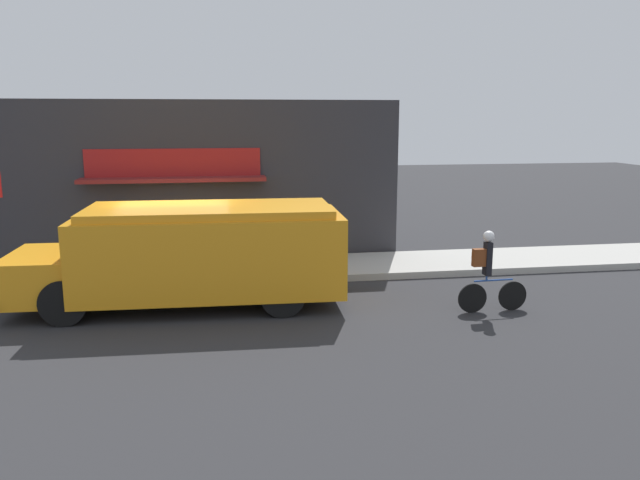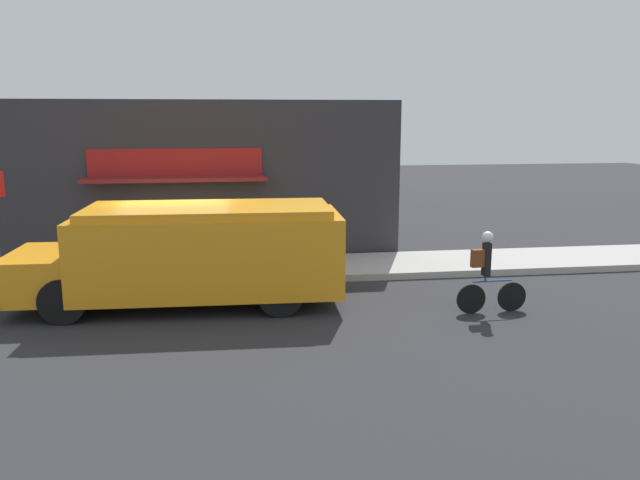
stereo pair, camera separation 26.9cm
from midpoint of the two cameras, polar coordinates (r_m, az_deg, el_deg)
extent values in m
plane|color=#2B2B2D|center=(15.01, -13.48, -4.38)|extent=(70.00, 70.00, 0.00)
cube|color=#ADAAA3|center=(16.14, -13.19, -2.95)|extent=(28.00, 2.39, 0.17)
cube|color=#2D2D33|center=(17.13, -13.20, 5.05)|extent=(12.00, 0.18, 4.39)
cube|color=maroon|center=(16.98, -13.66, 6.76)|extent=(4.53, 0.05, 0.81)
cube|color=maroon|center=(16.68, -13.69, 5.40)|extent=(4.76, 0.71, 0.10)
cube|color=orange|center=(13.37, -10.49, -1.14)|extent=(5.52, 2.51, 1.64)
cube|color=orange|center=(14.06, -24.41, -2.91)|extent=(1.41, 2.19, 0.90)
cube|color=orange|center=(13.21, -10.63, 2.69)|extent=(5.08, 2.31, 0.17)
cube|color=black|center=(14.35, -26.72, -4.30)|extent=(0.19, 2.29, 0.24)
cube|color=red|center=(14.89, -15.98, 0.20)|extent=(0.04, 0.44, 0.44)
cylinder|color=black|center=(14.91, -20.93, -3.12)|extent=(0.91, 0.29, 0.90)
cylinder|color=black|center=(13.03, -22.97, -5.31)|extent=(0.91, 0.29, 0.90)
cylinder|color=black|center=(14.50, -4.52, -2.80)|extent=(0.91, 0.29, 0.90)
cylinder|color=black|center=(12.55, -4.05, -5.03)|extent=(0.91, 0.29, 0.90)
cylinder|color=black|center=(13.53, 16.64, -4.91)|extent=(0.62, 0.06, 0.61)
cylinder|color=black|center=(13.14, 13.19, -5.21)|extent=(0.62, 0.06, 0.61)
cylinder|color=#234793|center=(13.24, 15.02, -3.58)|extent=(0.85, 0.07, 0.04)
cylinder|color=#234793|center=(13.15, 14.42, -3.37)|extent=(0.04, 0.04, 0.12)
cube|color=black|center=(13.06, 14.51, -1.66)|extent=(0.13, 0.20, 0.68)
sphere|color=white|center=(12.97, 14.61, 0.33)|extent=(0.23, 0.23, 0.23)
cube|color=brown|center=(12.97, 13.76, -1.58)|extent=(0.27, 0.15, 0.36)
cylinder|color=#2D5138|center=(16.54, -17.32, -1.09)|extent=(0.51, 0.51, 0.80)
cylinder|color=black|center=(16.46, -17.41, 0.33)|extent=(0.53, 0.53, 0.04)
camera|label=1|loc=(0.13, -90.52, -0.10)|focal=35.00mm
camera|label=2|loc=(0.13, 89.48, 0.10)|focal=35.00mm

